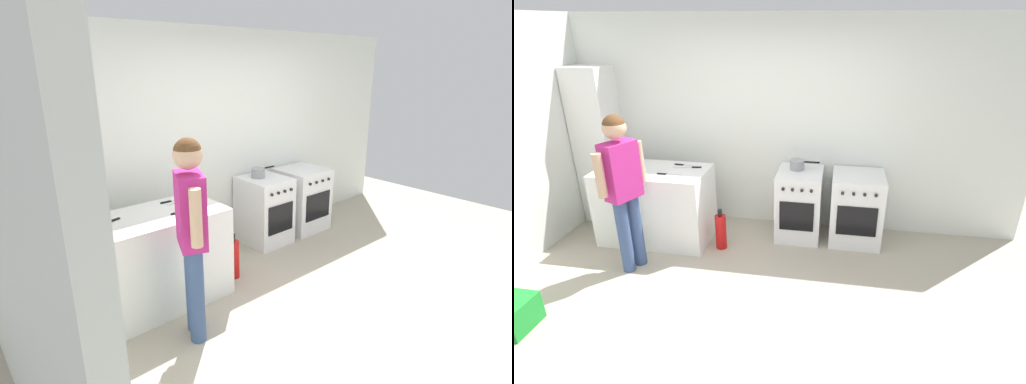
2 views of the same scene
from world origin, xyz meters
The scene contains 14 objects.
ground_plane centered at (0.00, 0.00, 0.00)m, with size 8.00×8.00×0.00m, color #ADA38E.
back_wall centered at (0.00, 1.95, 1.30)m, with size 6.00×0.10×2.60m, color silver.
side_wall_left centered at (-2.60, 0.40, 1.30)m, with size 0.10×3.10×2.60m, color silver.
counter_unit centered at (-1.35, 1.20, 0.45)m, with size 1.30×0.70×0.90m, color white.
oven_left centered at (0.35, 1.58, 0.43)m, with size 0.53×0.62×0.85m.
oven_right centered at (1.04, 1.58, 0.43)m, with size 0.60×0.62×0.85m.
pot centered at (0.31, 1.65, 0.91)m, with size 0.35×0.17×0.12m.
knife_utility centered at (-1.04, 1.41, 0.90)m, with size 0.25×0.05×0.01m.
knife_carving centered at (-0.95, 1.34, 0.90)m, with size 0.33×0.09×0.01m.
knife_paring centered at (-1.70, 1.28, 0.91)m, with size 0.21×0.08×0.01m.
knife_chef centered at (-1.09, 1.08, 0.90)m, with size 0.31×0.04×0.01m.
person centered at (-1.34, 0.55, 1.02)m, with size 0.31×0.53×1.69m.
fire_extinguisher centered at (-0.52, 1.10, 0.22)m, with size 0.13×0.13×0.50m.
larder_cabinet centered at (-2.30, 1.68, 1.00)m, with size 0.48×0.44×2.00m, color white.
Camera 1 is at (-2.84, -1.96, 2.20)m, focal length 28.00 mm.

